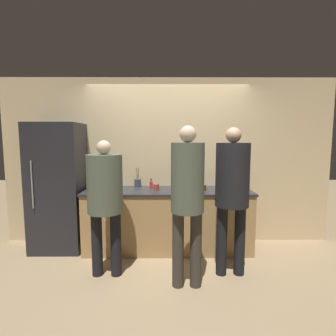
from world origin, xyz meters
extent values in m
plane|color=#9E8460|center=(0.00, 0.00, 0.00)|extent=(14.00, 14.00, 0.00)
cube|color=#D6BC8C|center=(0.00, 0.74, 1.30)|extent=(5.20, 0.06, 2.60)
cube|color=tan|center=(0.00, 0.40, 0.44)|extent=(2.42, 0.69, 0.87)
cube|color=#28282D|center=(0.00, 0.40, 0.89)|extent=(2.45, 0.72, 0.03)
cube|color=#232328|center=(-1.64, 0.42, 0.94)|extent=(0.74, 0.61, 1.89)
cylinder|color=#99999E|center=(-1.86, 0.10, 1.04)|extent=(0.02, 0.02, 0.66)
cylinder|color=black|center=(-0.87, -0.38, 0.39)|extent=(0.13, 0.13, 0.79)
cylinder|color=black|center=(-0.64, -0.38, 0.39)|extent=(0.13, 0.13, 0.79)
cylinder|color=#515B4C|center=(-0.75, -0.38, 1.13)|extent=(0.42, 0.42, 0.69)
sphere|color=beige|center=(-0.75, -0.38, 1.56)|extent=(0.16, 0.16, 0.16)
cylinder|color=#38332D|center=(0.11, -0.63, 0.43)|extent=(0.13, 0.13, 0.86)
cylinder|color=#38332D|center=(0.31, -0.63, 0.43)|extent=(0.13, 0.13, 0.86)
cylinder|color=#515B4C|center=(0.21, -0.63, 1.24)|extent=(0.36, 0.36, 0.76)
sphere|color=beige|center=(0.21, -0.63, 1.71)|extent=(0.18, 0.18, 0.18)
cylinder|color=black|center=(0.65, -0.37, 0.43)|extent=(0.13, 0.13, 0.86)
cylinder|color=black|center=(0.87, -0.37, 0.43)|extent=(0.13, 0.13, 0.86)
cylinder|color=black|center=(0.76, -0.37, 1.24)|extent=(0.40, 0.40, 0.75)
sphere|color=#DBAD89|center=(0.76, -0.37, 1.70)|extent=(0.18, 0.18, 0.18)
cylinder|color=brown|center=(0.41, 0.40, 0.95)|extent=(0.31, 0.31, 0.08)
ellipsoid|color=yellow|center=(0.45, 0.40, 1.01)|extent=(0.15, 0.12, 0.04)
cylinder|color=#3D424C|center=(-0.48, 0.64, 0.97)|extent=(0.10, 0.10, 0.12)
cylinder|color=#99754C|center=(-0.49, 0.64, 1.08)|extent=(0.01, 0.06, 0.25)
cylinder|color=#99754C|center=(-0.47, 0.64, 1.08)|extent=(0.03, 0.05, 0.25)
cylinder|color=#99754C|center=(-0.48, 0.63, 1.08)|extent=(0.05, 0.01, 0.25)
cylinder|color=red|center=(-0.26, 0.52, 0.96)|extent=(0.05, 0.05, 0.10)
cylinder|color=red|center=(-0.26, 0.52, 1.03)|extent=(0.02, 0.02, 0.03)
cylinder|color=black|center=(-0.26, 0.52, 1.05)|extent=(0.03, 0.03, 0.01)
cylinder|color=brown|center=(0.82, 0.37, 0.99)|extent=(0.06, 0.06, 0.17)
cylinder|color=brown|center=(0.82, 0.37, 1.10)|extent=(0.03, 0.03, 0.05)
cylinder|color=black|center=(0.82, 0.37, 1.14)|extent=(0.03, 0.03, 0.02)
cylinder|color=#236033|center=(-1.03, 0.40, 0.98)|extent=(0.06, 0.06, 0.14)
cylinder|color=#236033|center=(-1.03, 0.40, 1.07)|extent=(0.03, 0.03, 0.04)
cylinder|color=black|center=(-1.03, 0.40, 1.10)|extent=(0.03, 0.03, 0.02)
cylinder|color=#A33D33|center=(-0.17, 0.34, 0.96)|extent=(0.08, 0.08, 0.09)
cylinder|color=#335184|center=(-1.09, 0.62, 0.95)|extent=(0.09, 0.09, 0.09)
camera|label=1|loc=(-0.02, -3.44, 1.66)|focal=28.00mm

